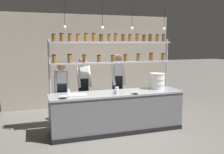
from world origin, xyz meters
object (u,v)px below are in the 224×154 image
Objects in this scene: chef_right at (117,83)px; prep_bowl_center_front at (64,97)px; serving_cup_by_board at (117,89)px; cutting_board at (78,95)px; chef_left at (62,91)px; prep_bowl_near_left at (136,93)px; serving_cup_front at (116,92)px; chef_center at (84,86)px; container_stack at (157,81)px; spice_shelf_unit at (112,52)px.

chef_right reaches higher than prep_bowl_center_front.
cutting_board is at bearing -169.58° from serving_cup_by_board.
chef_right is 1.37m from cutting_board.
chef_left is 0.69m from cutting_board.
prep_bowl_near_left is at bearing -55.08° from serving_cup_by_board.
prep_bowl_center_front is (-1.57, 0.05, 0.00)m from prep_bowl_near_left.
serving_cup_front is (0.84, -0.13, 0.03)m from cutting_board.
prep_bowl_near_left is at bearing -55.25° from chef_center.
container_stack is 1.06m from serving_cup_by_board.
chef_right is 16.62× the size of serving_cup_by_board.
cutting_board is (-2.01, -0.15, -0.18)m from container_stack.
container_stack is 3.67× the size of serving_cup_by_board.
chef_center is 1.27m from prep_bowl_center_front.
serving_cup_front is (-1.17, -0.28, -0.15)m from container_stack.
serving_cup_front is (-0.08, -0.51, -0.86)m from spice_shelf_unit.
cutting_board is (-1.17, -0.71, -0.09)m from chef_right.
chef_center is at bearing 156.10° from container_stack.
spice_shelf_unit is at bearing 25.54° from prep_bowl_center_front.
serving_cup_front is at bearing -26.15° from chef_left.
prep_bowl_near_left is at bearing -16.05° from serving_cup_front.
prep_bowl_near_left is at bearing -1.88° from prep_bowl_center_front.
chef_left reaches higher than prep_bowl_near_left.
cutting_board is (0.25, -0.64, 0.01)m from chef_left.
prep_bowl_near_left is (-0.75, -0.40, -0.17)m from container_stack.
cutting_board is 4.31× the size of serving_cup_front.
chef_center is 0.96× the size of chef_right.
chef_center is 8.44× the size of prep_bowl_center_front.
chef_center is at bearing 33.41° from chef_left.
chef_left reaches higher than container_stack.
spice_shelf_unit is at bearing 167.92° from container_stack.
chef_right is 4.53× the size of container_stack.
chef_center is 1.48m from prep_bowl_near_left.
spice_shelf_unit is 7.69× the size of container_stack.
spice_shelf_unit is 1.61m from prep_bowl_center_front.
chef_center is 4.21× the size of cutting_board.
chef_right reaches higher than serving_cup_by_board.
chef_center reaches higher than serving_cup_by_board.
prep_bowl_near_left is 0.92× the size of prep_bowl_center_front.
prep_bowl_near_left is (0.09, -0.96, -0.08)m from chef_right.
chef_right is at bearing 68.89° from serving_cup_by_board.
prep_bowl_near_left is 1.57m from prep_bowl_center_front.
chef_right is 1.01m from container_stack.
chef_left is 0.84m from prep_bowl_center_front.
prep_bowl_center_front reaches higher than prep_bowl_near_left.
serving_cup_by_board is (0.13, 0.30, 0.01)m from serving_cup_front.
cutting_board is 2.01× the size of prep_bowl_center_front.
container_stack reaches higher than prep_bowl_center_front.
prep_bowl_near_left is (1.26, -0.25, 0.01)m from cutting_board.
serving_cup_by_board is at bearing 67.43° from serving_cup_front.
spice_shelf_unit reaches higher than chef_left.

